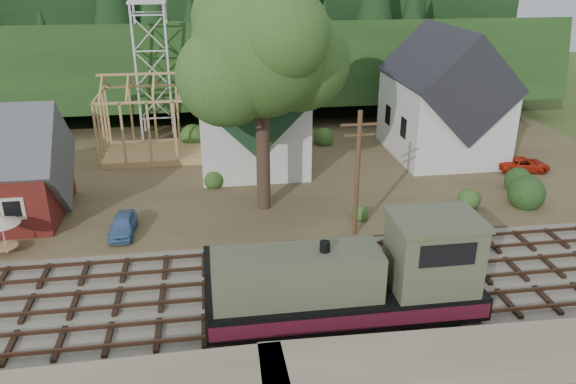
{
  "coord_description": "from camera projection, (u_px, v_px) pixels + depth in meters",
  "views": [
    {
      "loc": [
        -1.45,
        -24.31,
        15.89
      ],
      "look_at": [
        3.05,
        6.0,
        3.0
      ],
      "focal_mm": 35.0,
      "sensor_mm": 36.0,
      "label": 1
    }
  ],
  "objects": [
    {
      "name": "ridge",
      "position": [
        215.0,
        75.0,
        81.4
      ],
      "size": [
        80.0,
        20.0,
        12.0
      ],
      "primitive_type": "cube",
      "color": "black",
      "rests_on": "ground"
    },
    {
      "name": "locomotive",
      "position": [
        357.0,
        281.0,
        25.59
      ],
      "size": [
        12.65,
        3.16,
        5.04
      ],
      "color": "black",
      "rests_on": "railroad_bed"
    },
    {
      "name": "car_red",
      "position": [
        524.0,
        164.0,
        43.89
      ],
      "size": [
        4.17,
        2.21,
        1.12
      ],
      "primitive_type": "imported",
      "rotation": [
        0.0,
        0.0,
        1.48
      ],
      "color": "red",
      "rests_on": "village_flat"
    },
    {
      "name": "farmhouse",
      "position": [
        444.0,
        101.0,
        46.39
      ],
      "size": [
        8.4,
        10.8,
        10.6
      ],
      "color": "silver",
      "rests_on": "village_flat"
    },
    {
      "name": "patio_set",
      "position": [
        1.0,
        222.0,
        31.2
      ],
      "size": [
        2.06,
        2.06,
        2.3
      ],
      "color": "silver",
      "rests_on": "village_flat"
    },
    {
      "name": "church",
      "position": [
        250.0,
        102.0,
        44.72
      ],
      "size": [
        8.4,
        15.17,
        13.0
      ],
      "color": "silver",
      "rests_on": "village_flat"
    },
    {
      "name": "village_flat",
      "position": [
        228.0,
        170.0,
        44.87
      ],
      "size": [
        64.0,
        26.0,
        0.3
      ],
      "primitive_type": "cube",
      "color": "brown",
      "rests_on": "ground"
    },
    {
      "name": "lattice_tower",
      "position": [
        150.0,
        29.0,
        49.35
      ],
      "size": [
        3.2,
        3.2,
        12.12
      ],
      "color": "silver",
      "rests_on": "village_flat"
    },
    {
      "name": "hillside",
      "position": [
        218.0,
        101.0,
        66.81
      ],
      "size": [
        70.0,
        28.96,
        12.74
      ],
      "primitive_type": "cube",
      "rotation": [
        -0.17,
        0.0,
        0.0
      ],
      "color": "#1E3F19",
      "rests_on": "ground"
    },
    {
      "name": "big_tree",
      "position": [
        264.0,
        58.0,
        34.04
      ],
      "size": [
        10.9,
        8.4,
        14.7
      ],
      "color": "#38281E",
      "rests_on": "village_flat"
    },
    {
      "name": "timber_frame",
      "position": [
        152.0,
        121.0,
        46.5
      ],
      "size": [
        8.2,
        6.2,
        6.99
      ],
      "color": "tan",
      "rests_on": "village_flat"
    },
    {
      "name": "telegraph_pole_near",
      "position": [
        357.0,
        174.0,
        32.56
      ],
      "size": [
        2.2,
        0.28,
        8.0
      ],
      "color": "#4C331E",
      "rests_on": "ground"
    },
    {
      "name": "ground",
      "position": [
        246.0,
        295.0,
        28.52
      ],
      "size": [
        140.0,
        140.0,
        0.0
      ],
      "primitive_type": "plane",
      "color": "#384C1E",
      "rests_on": "ground"
    },
    {
      "name": "car_blue",
      "position": [
        123.0,
        225.0,
        33.9
      ],
      "size": [
        1.53,
        3.59,
        1.21
      ],
      "primitive_type": "imported",
      "rotation": [
        0.0,
        0.0,
        -0.03
      ],
      "color": "#5079AB",
      "rests_on": "village_flat"
    },
    {
      "name": "railroad_bed",
      "position": [
        246.0,
        294.0,
        28.49
      ],
      "size": [
        64.0,
        11.0,
        0.16
      ],
      "primitive_type": "cube",
      "color": "#726B5B",
      "rests_on": "ground"
    }
  ]
}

